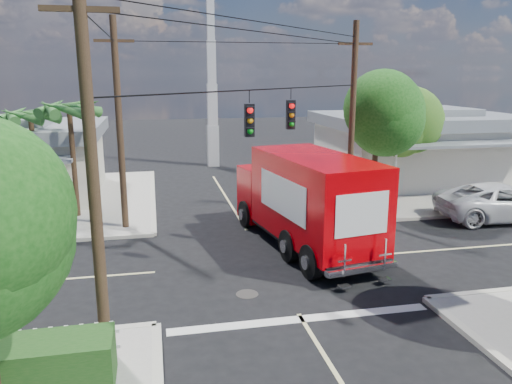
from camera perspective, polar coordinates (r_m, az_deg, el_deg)
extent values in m
plane|color=black|center=(18.27, 1.29, -8.16)|extent=(120.00, 120.00, 0.00)
cube|color=#A49F94|center=(31.99, 16.22, 0.87)|extent=(14.00, 14.00, 0.14)
cube|color=#BBB6A6|center=(29.40, 4.06, 0.31)|extent=(0.25, 14.00, 0.14)
cube|color=#BBB6A6|center=(26.21, 23.31, -2.40)|extent=(14.00, 0.25, 0.14)
cube|color=#A49F94|center=(29.22, -25.56, -1.08)|extent=(14.00, 14.00, 0.14)
cube|color=#BBB6A6|center=(28.33, -11.71, -0.45)|extent=(0.25, 14.00, 0.14)
cube|color=beige|center=(27.65, -3.38, -0.67)|extent=(0.12, 12.00, 0.01)
cube|color=beige|center=(22.60, 26.95, -5.37)|extent=(12.00, 0.12, 0.01)
cube|color=silver|center=(14.48, 5.25, -14.24)|extent=(7.50, 0.40, 0.01)
cube|color=beige|center=(33.26, 17.91, 4.32)|extent=(11.00, 8.00, 3.40)
cube|color=gray|center=(33.02, 18.16, 7.83)|extent=(11.80, 8.80, 0.70)
cube|color=gray|center=(32.98, 18.23, 8.70)|extent=(6.05, 4.40, 0.50)
cube|color=gray|center=(28.99, 22.82, 5.07)|extent=(9.90, 1.80, 0.15)
cylinder|color=silver|center=(26.29, 15.57, 1.67)|extent=(0.12, 0.12, 2.90)
cube|color=beige|center=(30.57, -27.05, 2.56)|extent=(10.00, 8.00, 3.20)
cylinder|color=silver|center=(24.28, -21.28, 0.05)|extent=(0.12, 0.12, 2.70)
cube|color=silver|center=(37.17, -4.93, 5.28)|extent=(0.80, 0.80, 3.00)
cube|color=silver|center=(36.87, -5.02, 9.90)|extent=(0.70, 0.70, 3.00)
cube|color=silver|center=(36.81, -5.12, 14.57)|extent=(0.60, 0.60, 3.00)
cube|color=silver|center=(37.00, -5.22, 19.22)|extent=(0.50, 0.50, 3.00)
cylinder|color=#422D1C|center=(26.23, 13.40, 3.10)|extent=(0.28, 0.28, 4.10)
sphere|color=#144911|center=(25.91, 13.71, 8.67)|extent=(4.10, 4.10, 4.10)
sphere|color=#144911|center=(25.90, 12.74, 9.29)|extent=(3.33, 3.33, 3.33)
sphere|color=#144911|center=(25.80, 14.69, 8.31)|extent=(3.58, 3.58, 3.58)
cylinder|color=#422D1C|center=(29.36, 16.18, 3.49)|extent=(0.28, 0.28, 3.58)
sphere|color=#336820|center=(29.08, 16.47, 7.84)|extent=(3.58, 3.58, 3.58)
sphere|color=#336820|center=(29.05, 15.61, 8.34)|extent=(2.91, 2.91, 2.91)
sphere|color=#336820|center=(28.99, 17.35, 7.55)|extent=(3.14, 3.14, 3.14)
cylinder|color=#422D1C|center=(24.66, -20.11, 3.07)|extent=(0.24, 0.24, 5.00)
cone|color=#33702D|center=(24.24, -18.47, 9.24)|extent=(0.50, 2.06, 0.98)
cone|color=#33702D|center=(24.98, -19.08, 9.30)|extent=(1.92, 1.68, 0.98)
cone|color=#33702D|center=(25.26, -20.76, 9.20)|extent=(2.12, 0.95, 0.98)
cone|color=#33702D|center=(24.88, -22.33, 9.02)|extent=(1.34, 2.07, 0.98)
cone|color=#33702D|center=(24.11, -22.66, 8.88)|extent=(1.34, 2.07, 0.98)
cone|color=#33702D|center=(23.53, -21.40, 8.90)|extent=(2.12, 0.95, 0.98)
cone|color=#33702D|center=(23.59, -19.49, 9.07)|extent=(1.92, 1.68, 0.98)
cylinder|color=#422D1C|center=(26.51, -23.91, 2.97)|extent=(0.24, 0.24, 4.60)
cone|color=#33702D|center=(26.05, -22.46, 8.28)|extent=(0.50, 2.06, 0.98)
cone|color=#33702D|center=(26.80, -22.91, 8.35)|extent=(1.92, 1.68, 0.98)
cone|color=#33702D|center=(27.12, -24.43, 8.26)|extent=(2.12, 0.95, 0.98)
cone|color=#33702D|center=(26.79, -25.94, 8.06)|extent=(1.34, 2.07, 0.98)
cone|color=#33702D|center=(26.03, -26.34, 7.90)|extent=(1.34, 2.07, 0.98)
cone|color=#33702D|center=(25.42, -25.26, 7.91)|extent=(2.12, 0.95, 0.98)
cone|color=#33702D|center=(25.42, -23.50, 8.08)|extent=(1.92, 1.68, 0.98)
cylinder|color=#473321|center=(11.63, -18.15, 1.77)|extent=(0.28, 0.28, 9.00)
cube|color=#473321|center=(11.50, -19.48, 19.12)|extent=(1.60, 0.12, 0.12)
cylinder|color=#473321|center=(23.66, 10.91, 7.79)|extent=(0.28, 0.28, 9.00)
cube|color=#473321|center=(23.59, 11.30, 16.28)|extent=(1.60, 0.12, 0.12)
cylinder|color=#473321|center=(21.90, -15.33, 7.13)|extent=(0.28, 0.28, 9.00)
cube|color=#473321|center=(21.82, -15.91, 16.29)|extent=(1.60, 0.12, 0.12)
cylinder|color=black|center=(17.00, 1.40, 11.67)|extent=(10.43, 10.43, 0.04)
cube|color=black|center=(16.11, -0.76, 8.19)|extent=(0.30, 0.24, 1.05)
sphere|color=red|center=(15.94, -0.67, 9.33)|extent=(0.20, 0.20, 0.20)
cube|color=black|center=(18.39, 3.98, 8.81)|extent=(0.30, 0.24, 1.05)
sphere|color=red|center=(18.23, 4.11, 9.80)|extent=(0.20, 0.20, 0.20)
cube|color=silver|center=(12.57, -16.08, -16.06)|extent=(0.09, 0.06, 1.00)
cube|color=red|center=(25.43, 10.93, -0.55)|extent=(0.50, 0.50, 1.10)
cube|color=navy|center=(25.71, 12.37, -0.47)|extent=(0.50, 0.50, 1.10)
cube|color=slate|center=(26.00, 13.78, -0.39)|extent=(0.50, 0.50, 1.10)
cube|color=black|center=(20.03, 5.33, -4.45)|extent=(3.85, 8.69, 0.27)
cube|color=#C50007|center=(22.67, 1.65, -0.02)|extent=(2.85, 2.24, 2.37)
cube|color=black|center=(23.26, 0.93, 1.41)|extent=(2.27, 0.65, 1.02)
cube|color=silver|center=(23.72, 0.73, -1.29)|extent=(2.46, 0.54, 0.38)
cube|color=#C50007|center=(18.77, 6.76, -0.58)|extent=(3.70, 6.61, 3.12)
cube|color=white|center=(19.40, 10.34, 0.24)|extent=(0.67, 3.82, 1.40)
cube|color=white|center=(18.14, 2.96, -0.47)|extent=(0.67, 3.82, 1.40)
cube|color=white|center=(16.12, 12.03, -2.53)|extent=(1.91, 0.35, 1.40)
cube|color=silver|center=(16.58, 12.00, -8.57)|extent=(2.59, 0.70, 0.19)
cube|color=silver|center=(15.93, 10.07, -7.74)|extent=(0.49, 0.15, 1.08)
cube|color=silver|center=(16.73, 14.51, -6.93)|extent=(0.49, 0.15, 1.08)
cylinder|color=black|center=(22.30, -1.13, -2.53)|extent=(0.54, 1.23, 1.18)
cylinder|color=black|center=(23.24, 4.61, -1.91)|extent=(0.54, 1.23, 1.18)
cylinder|color=black|center=(16.88, 6.33, -7.94)|extent=(0.54, 1.23, 1.18)
cylinder|color=black|center=(18.11, 13.34, -6.73)|extent=(0.54, 1.23, 1.18)
imported|color=silver|center=(26.05, 26.44, -1.04)|extent=(6.38, 3.43, 1.70)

